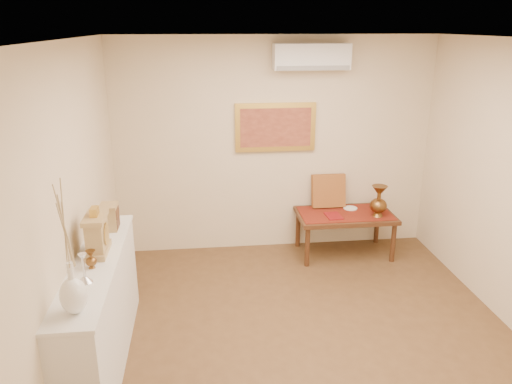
{
  "coord_description": "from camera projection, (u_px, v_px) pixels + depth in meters",
  "views": [
    {
      "loc": [
        -0.94,
        -3.81,
        2.82
      ],
      "look_at": [
        -0.37,
        1.15,
        1.13
      ],
      "focal_mm": 35.0,
      "sensor_mm": 36.0,
      "label": 1
    }
  ],
  "objects": [
    {
      "name": "candlestick",
      "position": [
        84.0,
        268.0,
        3.7
      ],
      "size": [
        0.11,
        0.11,
        0.23
      ],
      "primitive_type": null,
      "color": "silver",
      "rests_on": "display_ledge"
    },
    {
      "name": "wooden_chest",
      "position": [
        110.0,
        217.0,
        4.66
      ],
      "size": [
        0.16,
        0.21,
        0.24
      ],
      "color": "tan",
      "rests_on": "display_ledge"
    },
    {
      "name": "plate",
      "position": [
        350.0,
        208.0,
        6.41
      ],
      "size": [
        0.18,
        0.18,
        0.01
      ],
      "primitive_type": "cylinder",
      "color": "white",
      "rests_on": "table_cloth"
    },
    {
      "name": "display_ledge",
      "position": [
        101.0,
        313.0,
        4.23
      ],
      "size": [
        0.37,
        2.02,
        0.98
      ],
      "color": "silver",
      "rests_on": "floor"
    },
    {
      "name": "ac_unit",
      "position": [
        311.0,
        57.0,
        5.84
      ],
      "size": [
        0.9,
        0.25,
        0.3
      ],
      "color": "silver",
      "rests_on": "wall_back"
    },
    {
      "name": "low_table",
      "position": [
        345.0,
        218.0,
        6.29
      ],
      "size": [
        1.2,
        0.7,
        0.55
      ],
      "color": "#492816",
      "rests_on": "floor"
    },
    {
      "name": "ceiling",
      "position": [
        322.0,
        40.0,
        3.72
      ],
      "size": [
        4.5,
        4.5,
        0.0
      ],
      "primitive_type": "plane",
      "rotation": [
        3.14,
        0.0,
        0.0
      ],
      "color": "silver",
      "rests_on": "ground"
    },
    {
      "name": "white_vase",
      "position": [
        67.0,
        249.0,
        3.19
      ],
      "size": [
        0.18,
        0.18,
        0.94
      ],
      "primitive_type": null,
      "color": "white",
      "rests_on": "display_ledge"
    },
    {
      "name": "wall_back",
      "position": [
        275.0,
        146.0,
        6.27
      ],
      "size": [
        4.0,
        0.02,
        2.7
      ],
      "primitive_type": "cube",
      "color": "beige",
      "rests_on": "ground"
    },
    {
      "name": "menu",
      "position": [
        334.0,
        216.0,
        6.15
      ],
      "size": [
        0.19,
        0.26,
        0.01
      ],
      "primitive_type": "cube",
      "rotation": [
        0.0,
        0.0,
        0.06
      ],
      "color": "maroon",
      "rests_on": "table_cloth"
    },
    {
      "name": "painting",
      "position": [
        275.0,
        127.0,
        6.16
      ],
      "size": [
        1.0,
        0.06,
        0.6
      ],
      "color": "gold",
      "rests_on": "wall_back"
    },
    {
      "name": "table_cloth",
      "position": [
        345.0,
        213.0,
        6.27
      ],
      "size": [
        1.14,
        0.59,
        0.01
      ],
      "primitive_type": "cube",
      "color": "maroon",
      "rests_on": "low_table"
    },
    {
      "name": "wall_left",
      "position": [
        67.0,
        219.0,
        3.94
      ],
      "size": [
        0.02,
        4.5,
        2.7
      ],
      "primitive_type": "cube",
      "color": "beige",
      "rests_on": "ground"
    },
    {
      "name": "mantel_clock",
      "position": [
        97.0,
        234.0,
        4.15
      ],
      "size": [
        0.17,
        0.36,
        0.41
      ],
      "color": "tan",
      "rests_on": "display_ledge"
    },
    {
      "name": "cushion",
      "position": [
        328.0,
        191.0,
        6.43
      ],
      "size": [
        0.43,
        0.19,
        0.44
      ],
      "primitive_type": "cube",
      "rotation": [
        -0.21,
        0.0,
        0.0
      ],
      "color": "maroon",
      "rests_on": "table_cloth"
    },
    {
      "name": "floor",
      "position": [
        310.0,
        346.0,
        4.59
      ],
      "size": [
        4.5,
        4.5,
        0.0
      ],
      "primitive_type": "plane",
      "color": "brown",
      "rests_on": "ground"
    },
    {
      "name": "brass_urn_small",
      "position": [
        91.0,
        257.0,
        3.92
      ],
      "size": [
        0.09,
        0.09,
        0.2
      ],
      "primitive_type": null,
      "color": "brown",
      "rests_on": "display_ledge"
    },
    {
      "name": "brass_urn_tall",
      "position": [
        379.0,
        198.0,
        6.09
      ],
      "size": [
        0.21,
        0.21,
        0.48
      ],
      "primitive_type": null,
      "color": "brown",
      "rests_on": "table_cloth"
    }
  ]
}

